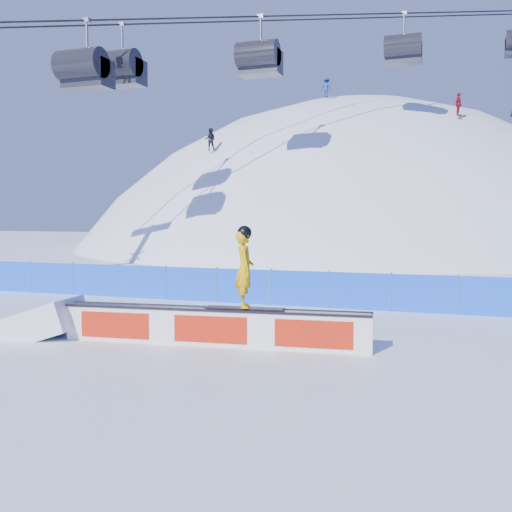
% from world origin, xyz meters
% --- Properties ---
extents(ground, '(160.00, 160.00, 0.00)m').
position_xyz_m(ground, '(0.00, 0.00, 0.00)').
color(ground, white).
rests_on(ground, ground).
extents(snow_hill, '(64.00, 64.00, 64.00)m').
position_xyz_m(snow_hill, '(0.00, 42.00, -18.00)').
color(snow_hill, white).
rests_on(snow_hill, ground).
extents(safety_fence, '(22.05, 0.05, 1.30)m').
position_xyz_m(safety_fence, '(0.00, 4.50, 0.60)').
color(safety_fence, blue).
rests_on(safety_fence, ground).
extents(chairlift, '(40.80, 41.70, 22.00)m').
position_xyz_m(chairlift, '(4.74, 27.49, 16.89)').
color(chairlift, '#92979F').
rests_on(chairlift, ground).
extents(rail_box, '(7.36, 1.29, 0.88)m').
position_xyz_m(rail_box, '(3.49, -1.71, 0.43)').
color(rail_box, white).
rests_on(rail_box, ground).
extents(snow_ramp, '(2.34, 1.60, 1.37)m').
position_xyz_m(snow_ramp, '(-1.07, -2.20, 0.00)').
color(snow_ramp, white).
rests_on(snow_ramp, ground).
extents(snowboarder, '(1.87, 0.77, 1.93)m').
position_xyz_m(snowboarder, '(4.25, -1.63, 1.83)').
color(snowboarder, black).
rests_on(snowboarder, rail_box).
extents(distant_skiers, '(23.09, 10.04, 7.31)m').
position_xyz_m(distant_skiers, '(2.41, 29.66, 10.69)').
color(distant_skiers, black).
rests_on(distant_skiers, ground).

